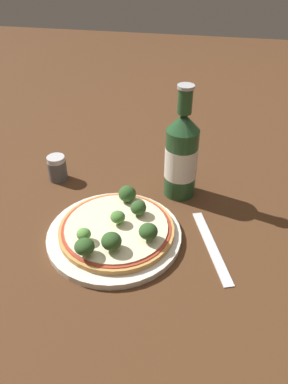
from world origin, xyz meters
TOP-DOWN VIEW (x-y plane):
  - ground_plane at (0.00, 0.00)m, footprint 3.00×3.00m
  - plate at (-0.01, -0.01)m, footprint 0.24×0.24m
  - pizza at (-0.01, -0.01)m, footprint 0.21×0.21m
  - broccoli_floret_0 at (0.00, -0.07)m, footprint 0.03×0.03m
  - broccoli_floret_1 at (0.05, -0.03)m, footprint 0.03×0.03m
  - broccoli_floret_2 at (-0.01, 0.00)m, footprint 0.03×0.03m
  - broccoli_floret_3 at (-0.04, -0.09)m, footprint 0.03×0.03m
  - broccoli_floret_4 at (0.02, 0.03)m, footprint 0.03×0.03m
  - broccoli_floret_5 at (-0.05, -0.06)m, footprint 0.02×0.02m
  - broccoli_floret_6 at (-0.01, 0.07)m, footprint 0.03×0.03m
  - beer_bottle at (0.09, 0.15)m, footprint 0.07×0.07m
  - pepper_shaker at (-0.18, 0.15)m, footprint 0.04×0.04m
  - fork at (0.16, -0.00)m, footprint 0.08×0.18m

SIDE VIEW (x-z plane):
  - ground_plane at x=0.00m, z-range 0.00..0.00m
  - fork at x=0.16m, z-range 0.00..0.00m
  - plate at x=-0.01m, z-range 0.00..0.01m
  - pizza at x=-0.01m, z-range 0.01..0.03m
  - pepper_shaker at x=-0.18m, z-range 0.00..0.06m
  - broccoli_floret_2 at x=-0.01m, z-range 0.03..0.05m
  - broccoli_floret_5 at x=-0.05m, z-range 0.03..0.05m
  - broccoli_floret_4 at x=0.02m, z-range 0.03..0.06m
  - broccoli_floret_6 at x=-0.01m, z-range 0.03..0.06m
  - broccoli_floret_3 at x=-0.04m, z-range 0.03..0.06m
  - broccoli_floret_0 at x=0.00m, z-range 0.03..0.06m
  - broccoli_floret_1 at x=0.05m, z-range 0.03..0.06m
  - beer_bottle at x=0.09m, z-range -0.03..0.21m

